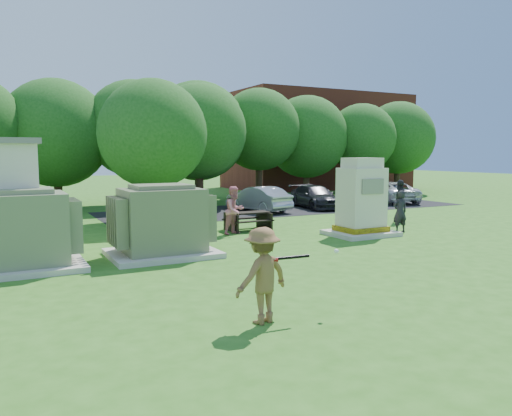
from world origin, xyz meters
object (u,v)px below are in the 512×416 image
transformer_left (20,232)px  car_white (174,199)px  transformer_right (162,223)px  car_silver_a (258,199)px  person_by_generator (400,211)px  generator_cabinet (361,202)px  picnic_table (248,219)px  car_silver_b (391,192)px  car_dark (315,197)px  batter (262,275)px  person_walking_right (400,201)px  person_at_picnic (235,210)px

transformer_left → car_white: size_ratio=0.69×
transformer_right → car_silver_a: bearing=48.2°
person_by_generator → car_silver_a: bearing=-69.8°
person_by_generator → generator_cabinet: bearing=4.4°
picnic_table → person_by_generator: person_by_generator is taller
picnic_table → car_silver_b: size_ratio=0.37×
person_by_generator → car_white: size_ratio=0.36×
person_by_generator → car_dark: (1.96, 8.46, -0.18)m
batter → car_white: batter is taller
transformer_left → batter: 7.31m
person_walking_right → car_silver_a: (-3.46, 6.45, -0.28)m
car_silver_a → car_silver_b: size_ratio=0.87×
car_silver_a → car_dark: bearing=168.1°
batter → car_silver_b: (17.12, 15.42, -0.22)m
transformer_left → car_silver_a: (11.36, 8.56, -0.33)m
person_walking_right → car_silver_a: size_ratio=0.47×
picnic_table → person_at_picnic: 1.15m
generator_cabinet → car_silver_a: (0.19, 8.33, -0.58)m
person_walking_right → car_dark: size_ratio=0.44×
batter → car_silver_a: (7.82, 14.96, -0.20)m
transformer_left → car_dark: (14.84, 8.53, -0.36)m
transformer_left → car_silver_a: transformer_left is taller
person_by_generator → person_at_picnic: 6.19m
transformer_right → car_white: bearing=69.8°
picnic_table → car_silver_b: 13.90m
picnic_table → person_at_picnic: person_at_picnic is taller
car_white → car_silver_b: bearing=13.9°
person_walking_right → car_white: size_ratio=0.42×
transformer_right → generator_cabinet: generator_cabinet is taller
transformer_left → person_walking_right: bearing=8.1°
generator_cabinet → picnic_table: size_ratio=1.69×
transformer_right → person_at_picnic: 4.33m
car_silver_a → batter: bearing=51.1°
car_silver_a → car_dark: size_ratio=0.93×
transformer_left → car_silver_b: transformer_left is taller
transformer_left → person_by_generator: size_ratio=1.90×
batter → car_dark: bearing=-140.3°
car_silver_a → person_at_picnic: bearing=44.1°
transformer_right → person_walking_right: 11.32m
person_walking_right → car_white: bearing=-101.4°
person_at_picnic → car_silver_a: bearing=35.3°
car_white → car_dark: bearing=9.5°
generator_cabinet → car_silver_a: 8.35m
transformer_left → car_dark: 17.12m
picnic_table → person_walking_right: size_ratio=0.90×
batter → person_at_picnic: size_ratio=0.96×
generator_cabinet → picnic_table: 4.34m
generator_cabinet → car_silver_a: bearing=88.7°
car_silver_a → person_walking_right: bearing=107.0°
car_white → generator_cabinet: bearing=-50.9°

